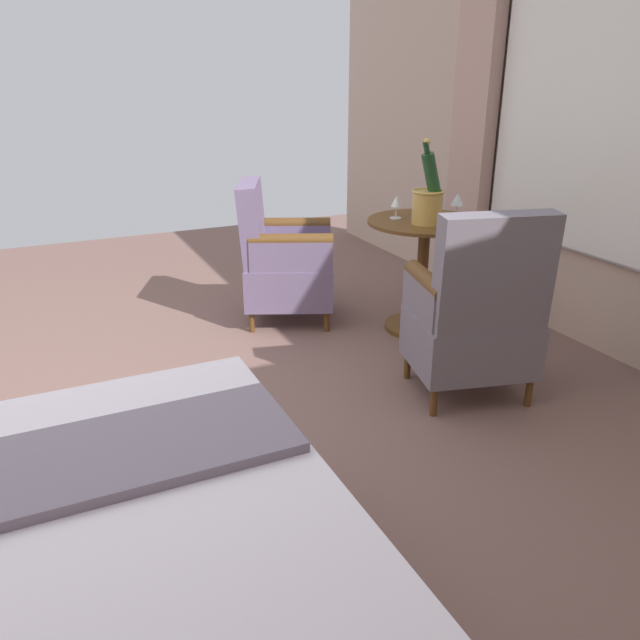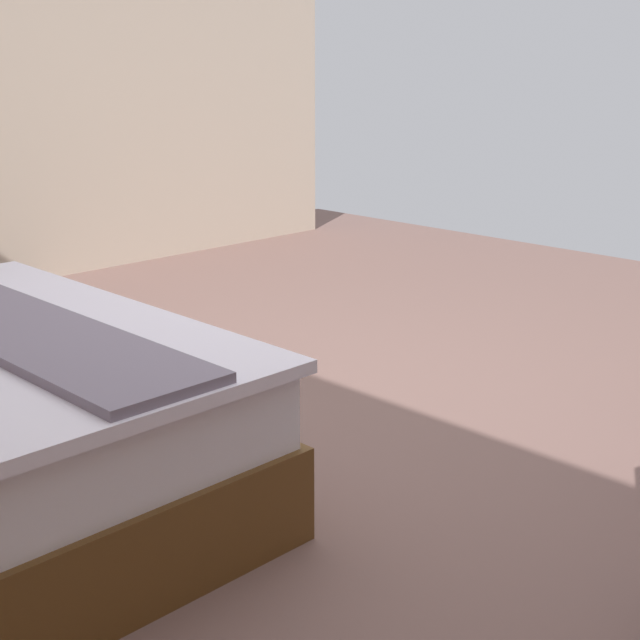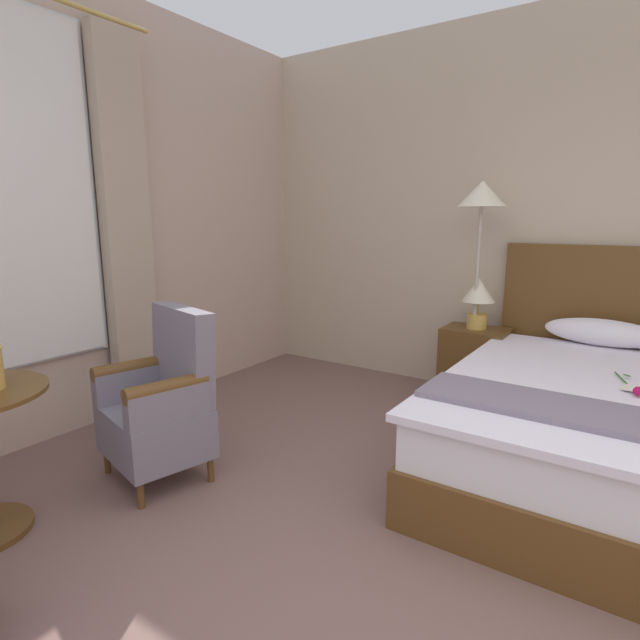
{
  "view_description": "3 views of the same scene",
  "coord_description": "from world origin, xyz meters",
  "px_view_note": "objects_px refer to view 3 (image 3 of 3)",
  "views": [
    {
      "loc": [
        -0.05,
        2.64,
        1.54
      ],
      "look_at": [
        -1.03,
        0.57,
        0.63
      ],
      "focal_mm": 35.0,
      "sensor_mm": 36.0,
      "label": 1
    },
    {
      "loc": [
        -2.36,
        2.35,
        1.41
      ],
      "look_at": [
        -0.87,
        0.85,
        0.79
      ],
      "focal_mm": 50.0,
      "sensor_mm": 36.0,
      "label": 2
    },
    {
      "loc": [
        0.3,
        -1.31,
        1.47
      ],
      "look_at": [
        -1.09,
        0.75,
        0.96
      ],
      "focal_mm": 28.0,
      "sensor_mm": 36.0,
      "label": 3
    }
  ],
  "objects_px": {
    "nightstand": "(474,365)",
    "bedside_lamp": "(478,296)",
    "armchair_by_window": "(162,403)",
    "bed": "(624,425)",
    "floor_lamp_brass": "(481,217)"
  },
  "relations": [
    {
      "from": "bed",
      "to": "nightstand",
      "type": "height_order",
      "value": "bed"
    },
    {
      "from": "bed",
      "to": "bedside_lamp",
      "type": "bearing_deg",
      "value": 144.05
    },
    {
      "from": "nightstand",
      "to": "bedside_lamp",
      "type": "relative_size",
      "value": 1.51
    },
    {
      "from": "nightstand",
      "to": "floor_lamp_brass",
      "type": "relative_size",
      "value": 0.35
    },
    {
      "from": "armchair_by_window",
      "to": "bedside_lamp",
      "type": "bearing_deg",
      "value": 62.95
    },
    {
      "from": "bed",
      "to": "nightstand",
      "type": "relative_size",
      "value": 3.65
    },
    {
      "from": "nightstand",
      "to": "floor_lamp_brass",
      "type": "distance_m",
      "value": 1.17
    },
    {
      "from": "bedside_lamp",
      "to": "armchair_by_window",
      "type": "relative_size",
      "value": 0.41
    },
    {
      "from": "floor_lamp_brass",
      "to": "nightstand",
      "type": "bearing_deg",
      "value": 81.07
    },
    {
      "from": "bedside_lamp",
      "to": "floor_lamp_brass",
      "type": "bearing_deg",
      "value": -98.89
    },
    {
      "from": "floor_lamp_brass",
      "to": "armchair_by_window",
      "type": "distance_m",
      "value": 2.62
    },
    {
      "from": "nightstand",
      "to": "armchair_by_window",
      "type": "xyz_separation_m",
      "value": [
        -1.11,
        -2.18,
        0.13
      ]
    },
    {
      "from": "floor_lamp_brass",
      "to": "armchair_by_window",
      "type": "xyz_separation_m",
      "value": [
        -1.11,
        -2.13,
        -1.04
      ]
    },
    {
      "from": "bed",
      "to": "armchair_by_window",
      "type": "relative_size",
      "value": 2.28
    },
    {
      "from": "nightstand",
      "to": "floor_lamp_brass",
      "type": "height_order",
      "value": "floor_lamp_brass"
    }
  ]
}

